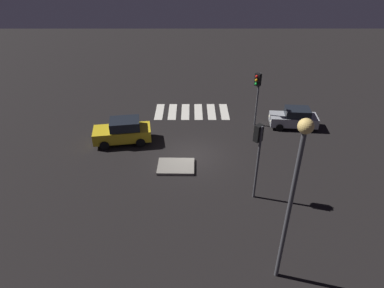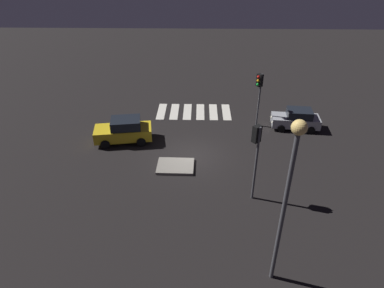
# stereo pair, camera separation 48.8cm
# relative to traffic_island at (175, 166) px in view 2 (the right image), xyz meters

# --- Properties ---
(ground_plane) EXTENTS (80.00, 80.00, 0.00)m
(ground_plane) POSITION_rel_traffic_island_xyz_m (-1.08, -1.39, -0.09)
(ground_plane) COLOR black
(traffic_island) EXTENTS (2.47, 1.87, 0.18)m
(traffic_island) POSITION_rel_traffic_island_xyz_m (0.00, 0.00, 0.00)
(traffic_island) COLOR gray
(traffic_island) RESTS_ON ground
(car_yellow) EXTENTS (4.42, 2.48, 1.84)m
(car_yellow) POSITION_rel_traffic_island_xyz_m (4.05, -3.36, 0.82)
(car_yellow) COLOR gold
(car_yellow) RESTS_ON ground
(car_silver) EXTENTS (3.87, 2.03, 1.64)m
(car_silver) POSITION_rel_traffic_island_xyz_m (-9.31, -5.73, 0.71)
(car_silver) COLOR #9EA0A5
(car_silver) RESTS_ON ground
(traffic_light_west) EXTENTS (0.54, 0.53, 4.74)m
(traffic_light_west) POSITION_rel_traffic_island_xyz_m (-4.63, 2.88, 3.49)
(traffic_light_west) COLOR #47474C
(traffic_light_west) RESTS_ON ground
(traffic_light_south) EXTENTS (0.53, 0.54, 4.42)m
(traffic_light_south) POSITION_rel_traffic_island_xyz_m (-6.14, -6.01, 3.26)
(traffic_light_south) COLOR #47474C
(traffic_light_south) RESTS_ON ground
(street_lamp) EXTENTS (0.56, 0.56, 7.96)m
(street_lamp) POSITION_rel_traffic_island_xyz_m (-4.89, 8.42, 5.31)
(street_lamp) COLOR #47474C
(street_lamp) RESTS_ON ground
(crosswalk_near) EXTENTS (6.45, 3.20, 0.02)m
(crosswalk_near) POSITION_rel_traffic_island_xyz_m (-1.08, -8.53, -0.08)
(crosswalk_near) COLOR silver
(crosswalk_near) RESTS_ON ground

